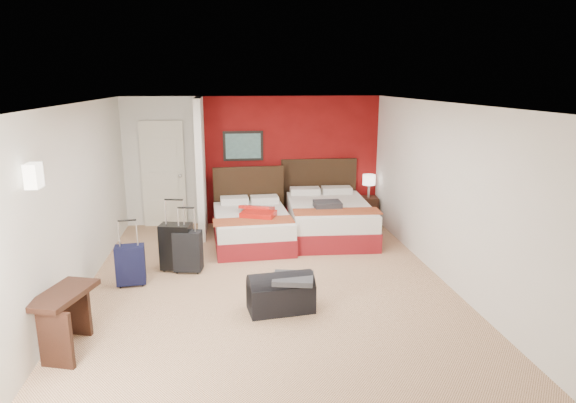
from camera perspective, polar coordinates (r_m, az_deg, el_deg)
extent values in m
plane|color=#D6AC84|center=(7.04, -2.27, -9.58)|extent=(6.50, 6.50, 0.00)
cube|color=silver|center=(9.83, -3.99, 4.73)|extent=(5.00, 0.04, 2.50)
cube|color=silver|center=(6.91, -23.50, -0.27)|extent=(0.04, 6.50, 2.50)
cube|color=black|center=(9.72, -5.19, 6.39)|extent=(0.78, 0.03, 0.58)
cube|color=white|center=(5.35, -27.27, 2.66)|extent=(0.12, 0.20, 0.24)
cube|color=maroon|center=(9.88, 0.38, 4.81)|extent=(3.50, 0.04, 2.50)
cube|color=silver|center=(9.20, -10.01, 3.93)|extent=(0.12, 1.20, 2.50)
cube|color=silver|center=(9.88, -14.15, 3.07)|extent=(0.82, 0.06, 2.05)
cube|color=silver|center=(8.70, -4.18, -3.06)|extent=(1.37, 1.89, 0.55)
cube|color=white|center=(9.09, 4.76, -2.11)|extent=(1.54, 2.13, 0.62)
cube|color=red|center=(8.53, -3.51, -1.15)|extent=(0.80, 0.92, 0.10)
cube|color=#323336|center=(8.69, 4.56, -0.35)|extent=(0.47, 0.38, 0.11)
cube|color=black|center=(10.13, 9.19, -0.90)|extent=(0.41, 0.41, 0.51)
cylinder|color=white|center=(10.02, 9.29, 1.77)|extent=(0.30, 0.30, 0.45)
cube|color=black|center=(7.64, -12.72, -5.26)|extent=(0.50, 0.37, 0.68)
cube|color=black|center=(7.55, -11.44, -5.79)|extent=(0.44, 0.32, 0.60)
cube|color=black|center=(7.28, -17.67, -7.16)|extent=(0.42, 0.28, 0.54)
cube|color=black|center=(6.24, -0.85, -10.74)|extent=(0.84, 0.52, 0.40)
cube|color=#38393D|center=(6.12, 0.61, -8.86)|extent=(0.56, 0.50, 0.06)
cube|color=black|center=(5.84, -24.23, -12.45)|extent=(0.62, 0.88, 0.66)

